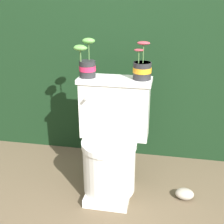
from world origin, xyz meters
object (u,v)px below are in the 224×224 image
Objects in this scene: potted_plant_left at (87,64)px; potted_plant_midleft at (142,69)px; garden_stone at (185,194)px; toilet at (111,143)px.

potted_plant_left is 1.03× the size of potted_plant_midleft.
garden_stone is at bearing -10.98° from potted_plant_left.
toilet is 0.56m from potted_plant_left.
toilet is 0.54m from potted_plant_midleft.
garden_stone is (0.70, -0.14, -0.84)m from potted_plant_left.
potted_plant_midleft is at bearing 155.44° from garden_stone.
potted_plant_left reaches higher than garden_stone.
potted_plant_left is at bearing -177.35° from potted_plant_midleft.
potted_plant_midleft is 1.98× the size of garden_stone.
potted_plant_midleft reaches higher than garden_stone.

